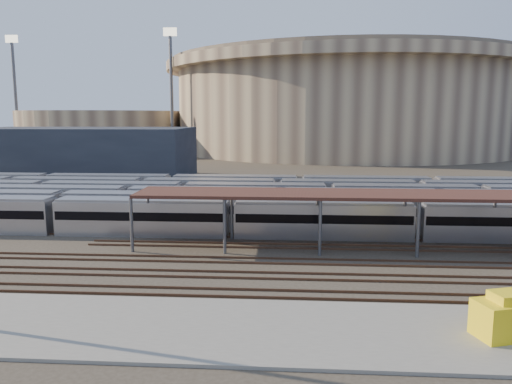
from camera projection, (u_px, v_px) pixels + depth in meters
The scene contains 12 objects.
ground at pixel (217, 257), 44.12m from camera, with size 420.00×420.00×0.00m, color #383026.
apron at pixel (96, 325), 29.66m from camera, with size 50.00×9.00×0.20m, color gray.
subway_trains at pixel (251, 202), 61.97m from camera, with size 127.24×23.90×3.60m.
inspection_shed at pixel (460, 197), 45.79m from camera, with size 60.30×6.00×5.30m.
empty_tracks at pixel (207, 274), 39.17m from camera, with size 170.00×9.62×0.18m.
stadium at pixel (343, 104), 177.93m from camera, with size 124.00×124.00×32.50m.
secondary_arena at pixel (102, 131), 175.38m from camera, with size 56.00×56.00×14.00m, color tan.
service_building at pixel (84, 153), 100.00m from camera, with size 42.00×20.00×10.00m, color #1E232D.
floodlight_0 at pixel (171, 88), 151.51m from camera, with size 4.00×1.00×38.40m.
floodlight_1 at pixel (15, 90), 165.17m from camera, with size 4.00×1.00×38.40m.
floodlight_3 at pixel (250, 95), 199.43m from camera, with size 4.00×1.00×38.40m.
yellow_equipment at pixel (506, 319), 27.73m from camera, with size 3.28×2.05×2.05m, color yellow.
Camera 1 is at (6.47, -42.38, 12.42)m, focal length 35.00 mm.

